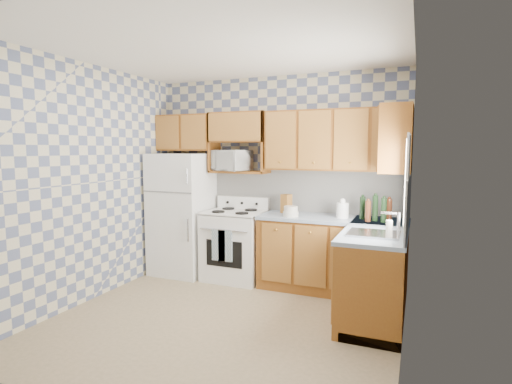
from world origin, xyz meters
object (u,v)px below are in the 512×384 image
refrigerator (182,214)px  microwave (231,160)px  stove_body (235,246)px  electric_kettle (342,210)px

refrigerator → microwave: size_ratio=3.32×
stove_body → microwave: (-0.10, 0.10, 1.14)m
microwave → electric_kettle: bearing=16.7°
refrigerator → electric_kettle: refrigerator is taller
refrigerator → electric_kettle: bearing=1.1°
refrigerator → stove_body: 0.89m
refrigerator → electric_kettle: (2.22, 0.04, 0.17)m
refrigerator → electric_kettle: size_ratio=9.19×
stove_body → microwave: 1.15m
stove_body → electric_kettle: bearing=0.6°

